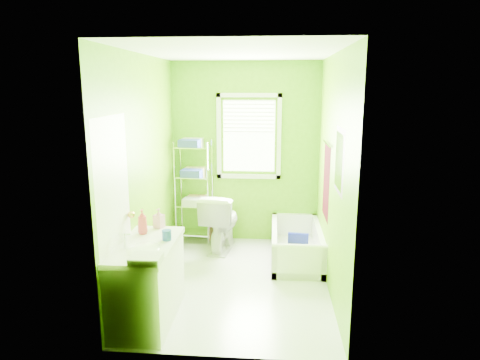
# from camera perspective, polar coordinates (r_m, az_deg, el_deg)

# --- Properties ---
(ground) EXTENTS (2.90, 2.90, 0.00)m
(ground) POSITION_cam_1_polar(r_m,az_deg,el_deg) (5.18, -0.40, -13.34)
(ground) COLOR silver
(ground) RESTS_ON ground
(room_envelope) EXTENTS (2.14, 2.94, 2.62)m
(room_envelope) POSITION_cam_1_polar(r_m,az_deg,el_deg) (4.72, -0.43, 3.82)
(room_envelope) COLOR #5A9E07
(room_envelope) RESTS_ON ground
(window) EXTENTS (0.92, 0.05, 1.22)m
(window) POSITION_cam_1_polar(r_m,az_deg,el_deg) (6.12, 1.20, 6.41)
(window) COLOR white
(window) RESTS_ON ground
(door) EXTENTS (0.09, 0.80, 2.00)m
(door) POSITION_cam_1_polar(r_m,az_deg,el_deg) (4.12, -16.26, -5.77)
(door) COLOR white
(door) RESTS_ON ground
(right_wall_decor) EXTENTS (0.04, 1.48, 1.17)m
(right_wall_decor) POSITION_cam_1_polar(r_m,az_deg,el_deg) (4.77, 12.05, 0.86)
(right_wall_decor) COLOR #3F070C
(right_wall_decor) RESTS_ON ground
(bathtub) EXTENTS (0.65, 1.39, 0.45)m
(bathtub) POSITION_cam_1_polar(r_m,az_deg,el_deg) (5.79, 7.50, -9.06)
(bathtub) COLOR white
(bathtub) RESTS_ON ground
(toilet) EXTENTS (0.55, 0.85, 0.82)m
(toilet) POSITION_cam_1_polar(r_m,az_deg,el_deg) (6.00, -2.58, -5.49)
(toilet) COLOR white
(toilet) RESTS_ON ground
(vanity) EXTENTS (0.54, 1.09, 1.04)m
(vanity) POSITION_cam_1_polar(r_m,az_deg,el_deg) (4.34, -12.26, -12.82)
(vanity) COLOR silver
(vanity) RESTS_ON ground
(wire_shelf_unit) EXTENTS (0.53, 0.43, 1.53)m
(wire_shelf_unit) POSITION_cam_1_polar(r_m,az_deg,el_deg) (6.18, -6.08, -0.04)
(wire_shelf_unit) COLOR silver
(wire_shelf_unit) RESTS_ON ground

